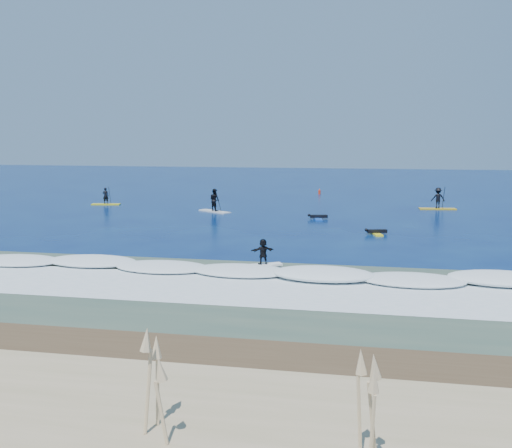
% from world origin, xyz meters
% --- Properties ---
extents(ground, '(160.00, 160.00, 0.00)m').
position_xyz_m(ground, '(0.00, 0.00, 0.00)').
color(ground, '#04174F').
rests_on(ground, ground).
extents(wet_sand_strip, '(90.00, 5.00, 0.08)m').
position_xyz_m(wet_sand_strip, '(0.00, -21.50, 0.00)').
color(wet_sand_strip, '#4A3622').
rests_on(wet_sand_strip, ground).
extents(shallow_water, '(90.00, 13.00, 0.01)m').
position_xyz_m(shallow_water, '(0.00, -14.00, 0.01)').
color(shallow_water, '#384C3D').
rests_on(shallow_water, ground).
extents(breaking_wave, '(40.00, 6.00, 0.30)m').
position_xyz_m(breaking_wave, '(0.00, -10.00, 0.00)').
color(breaking_wave, white).
rests_on(breaking_wave, ground).
extents(whitewater, '(34.00, 5.00, 0.02)m').
position_xyz_m(whitewater, '(0.00, -13.00, 0.00)').
color(whitewater, silver).
rests_on(whitewater, ground).
extents(dune_grass, '(40.00, 4.00, 1.70)m').
position_xyz_m(dune_grass, '(0.00, -27.00, 1.85)').
color(dune_grass, '#D3B382').
rests_on(dune_grass, dune).
extents(sup_paddler_left, '(2.78, 1.08, 1.90)m').
position_xyz_m(sup_paddler_left, '(-17.53, 14.40, 0.59)').
color(sup_paddler_left, yellow).
rests_on(sup_paddler_left, ground).
extents(sup_paddler_center, '(3.24, 2.59, 2.35)m').
position_xyz_m(sup_paddler_center, '(-5.91, 11.25, 0.88)').
color(sup_paddler_center, silver).
rests_on(sup_paddler_center, ground).
extents(sup_paddler_right, '(3.30, 1.13, 2.27)m').
position_xyz_m(sup_paddler_right, '(13.39, 16.74, 0.89)').
color(sup_paddler_right, gold).
rests_on(sup_paddler_right, ground).
extents(prone_paddler_near, '(1.52, 1.98, 0.40)m').
position_xyz_m(prone_paddler_near, '(7.66, 2.34, 0.14)').
color(prone_paddler_near, yellow).
rests_on(prone_paddler_near, ground).
extents(prone_paddler_far, '(1.60, 2.08, 0.42)m').
position_xyz_m(prone_paddler_far, '(3.24, 8.72, 0.14)').
color(prone_paddler_far, blue).
rests_on(prone_paddler_far, ground).
extents(wave_surfer, '(1.94, 1.36, 1.39)m').
position_xyz_m(wave_surfer, '(1.91, -9.05, 0.79)').
color(wave_surfer, white).
rests_on(wave_surfer, breaking_wave).
extents(marker_buoy, '(0.27, 0.27, 0.66)m').
position_xyz_m(marker_buoy, '(1.91, 28.05, 0.29)').
color(marker_buoy, red).
rests_on(marker_buoy, ground).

